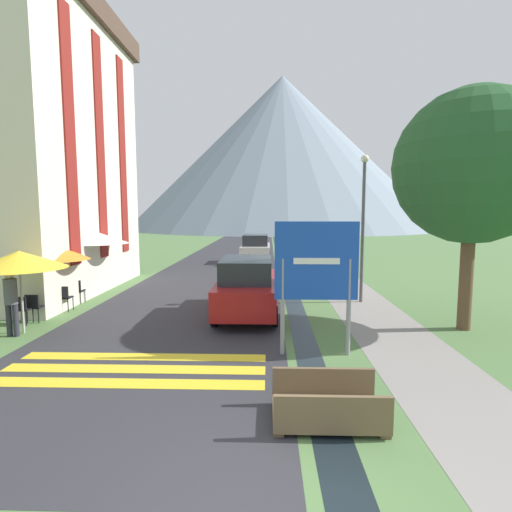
{
  "coord_description": "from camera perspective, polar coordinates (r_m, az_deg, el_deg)",
  "views": [
    {
      "loc": [
        0.27,
        -3.94,
        3.24
      ],
      "look_at": [
        -0.16,
        10.0,
        1.71
      ],
      "focal_mm": 28.0,
      "sensor_mm": 36.0,
      "label": 1
    }
  ],
  "objects": [
    {
      "name": "cafe_chair_near_right",
      "position": [
        13.53,
        -29.14,
        -6.18
      ],
      "size": [
        0.4,
        0.4,
        0.85
      ],
      "rotation": [
        0.0,
        0.0,
        -0.31
      ],
      "color": "black",
      "rests_on": "ground_plane"
    },
    {
      "name": "person_standing_terrace",
      "position": [
        12.22,
        -31.61,
        -5.2
      ],
      "size": [
        0.32,
        0.32,
        1.74
      ],
      "color": "#282833",
      "rests_on": "ground_plane"
    },
    {
      "name": "hotel_building",
      "position": [
        18.88,
        -30.11,
        14.46
      ],
      "size": [
        6.47,
        9.34,
        11.54
      ],
      "color": "beige",
      "rests_on": "ground_plane"
    },
    {
      "name": "cafe_chair_near_left",
      "position": [
        13.39,
        -30.48,
        -6.38
      ],
      "size": [
        0.4,
        0.4,
        0.85
      ],
      "rotation": [
        0.0,
        0.0,
        -0.01
      ],
      "color": "black",
      "rests_on": "ground_plane"
    },
    {
      "name": "cafe_umbrella_rear_white",
      "position": [
        16.87,
        -21.85,
        2.44
      ],
      "size": [
        2.46,
        2.46,
        2.48
      ],
      "color": "#B7B2A8",
      "rests_on": "ground_plane"
    },
    {
      "name": "footbridge",
      "position": [
        6.73,
        10.15,
        -20.47
      ],
      "size": [
        1.7,
        1.1,
        0.65
      ],
      "color": "brown",
      "rests_on": "ground_plane"
    },
    {
      "name": "drainage_channel",
      "position": [
        34.11,
        3.31,
        0.79
      ],
      "size": [
        0.6,
        60.0,
        0.0
      ],
      "color": "black",
      "rests_on": "ground_plane"
    },
    {
      "name": "parked_car_far",
      "position": [
        25.89,
        -0.07,
        1.08
      ],
      "size": [
        1.94,
        4.14,
        1.82
      ],
      "color": "silver",
      "rests_on": "ground_plane"
    },
    {
      "name": "cafe_chair_far_right",
      "position": [
        15.96,
        -24.52,
        -4.16
      ],
      "size": [
        0.4,
        0.4,
        0.85
      ],
      "rotation": [
        0.0,
        0.0,
        0.07
      ],
      "color": "black",
      "rests_on": "ground_plane"
    },
    {
      "name": "footpath",
      "position": [
        34.26,
        7.33,
        0.77
      ],
      "size": [
        2.2,
        60.0,
        0.01
      ],
      "color": "gray",
      "rests_on": "ground_plane"
    },
    {
      "name": "cafe_chair_far_left",
      "position": [
        15.62,
        -24.24,
        -4.36
      ],
      "size": [
        0.4,
        0.4,
        0.85
      ],
      "rotation": [
        0.0,
        0.0,
        0.47
      ],
      "color": "black",
      "rests_on": "ground_plane"
    },
    {
      "name": "mountain_distant",
      "position": [
        84.26,
        3.73,
        14.42
      ],
      "size": [
        61.9,
        61.9,
        30.48
      ],
      "color": "gray",
      "rests_on": "ground_plane"
    },
    {
      "name": "cafe_umbrella_middle_orange",
      "position": [
        14.85,
        -26.5,
        0.42
      ],
      "size": [
        2.06,
        2.06,
        2.14
      ],
      "color": "#B7B2A8",
      "rests_on": "ground_plane"
    },
    {
      "name": "ground_plane",
      "position": [
        24.16,
        1.1,
        -1.46
      ],
      "size": [
        160.0,
        160.0,
        0.0
      ],
      "primitive_type": "plane",
      "color": "#517542"
    },
    {
      "name": "road",
      "position": [
        34.21,
        -2.9,
        0.81
      ],
      "size": [
        6.4,
        60.0,
        0.01
      ],
      "color": "#2D2D33",
      "rests_on": "ground_plane"
    },
    {
      "name": "person_seated_far",
      "position": [
        14.23,
        -27.95,
        -4.81
      ],
      "size": [
        0.32,
        0.32,
        1.25
      ],
      "color": "#282833",
      "rests_on": "ground_plane"
    },
    {
      "name": "crosswalk_marking",
      "position": [
        8.97,
        -16.98,
        -15.18
      ],
      "size": [
        5.44,
        1.84,
        0.01
      ],
      "color": "yellow",
      "rests_on": "ground_plane"
    },
    {
      "name": "road_sign",
      "position": [
        9.04,
        8.6,
        -2.09
      ],
      "size": [
        1.87,
        0.11,
        3.04
      ],
      "color": "gray",
      "rests_on": "ground_plane"
    },
    {
      "name": "cafe_umbrella_front_yellow",
      "position": [
        12.28,
        -30.72,
        -0.47
      ],
      "size": [
        2.39,
        2.39,
        2.23
      ],
      "color": "#B7B2A8",
      "rests_on": "ground_plane"
    },
    {
      "name": "parked_car_near",
      "position": [
        12.63,
        -1.32,
        -4.38
      ],
      "size": [
        1.9,
        4.39,
        1.82
      ],
      "color": "#A31919",
      "rests_on": "ground_plane"
    },
    {
      "name": "cafe_chair_middle",
      "position": [
        14.56,
        -25.76,
        -5.18
      ],
      "size": [
        0.4,
        0.4,
        0.85
      ],
      "rotation": [
        0.0,
        0.0,
        0.48
      ],
      "color": "black",
      "rests_on": "ground_plane"
    },
    {
      "name": "streetlamp",
      "position": [
        14.77,
        15.06,
        5.53
      ],
      "size": [
        0.28,
        0.28,
        5.25
      ],
      "color": "#515156",
      "rests_on": "ground_plane"
    },
    {
      "name": "tree_by_path",
      "position": [
        12.36,
        28.54,
        11.1
      ],
      "size": [
        4.15,
        4.15,
        6.54
      ],
      "color": "brown",
      "rests_on": "ground_plane"
    }
  ]
}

